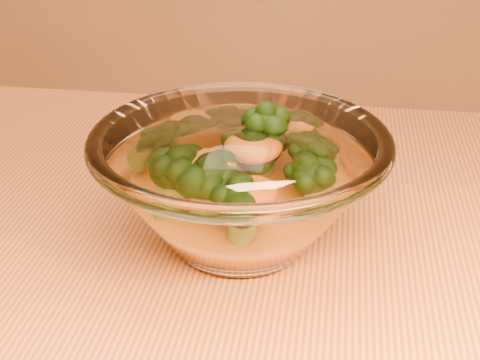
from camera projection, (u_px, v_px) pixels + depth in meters
The scene contains 3 objects.
glass_bowl at pixel (240, 186), 0.52m from camera, with size 0.23×0.23×0.10m.
cheese_sauce at pixel (240, 210), 0.53m from camera, with size 0.13×0.13×0.04m, color orange.
broccoli_heap at pixel (238, 164), 0.53m from camera, with size 0.15×0.16×0.08m.
Camera 1 is at (-0.04, -0.38, 1.05)m, focal length 50.00 mm.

